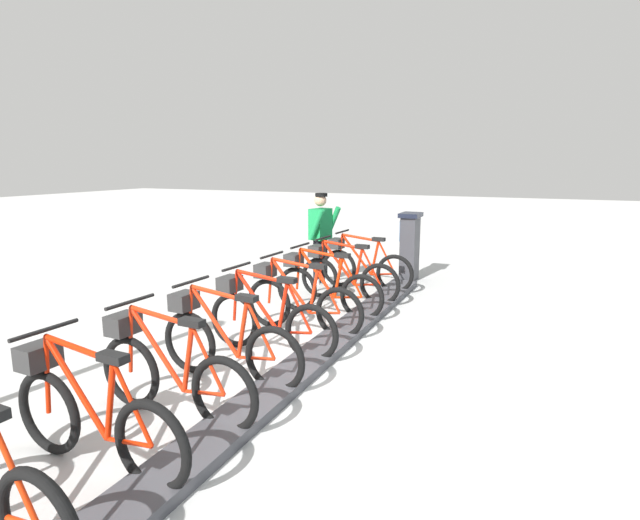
# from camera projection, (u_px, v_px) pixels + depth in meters

# --- Properties ---
(ground_plane) EXTENTS (60.00, 60.00, 0.00)m
(ground_plane) POSITION_uv_depth(u_px,v_px,m) (306.00, 368.00, 5.57)
(ground_plane) COLOR beige
(dock_rail_base) EXTENTS (0.44, 8.40, 0.10)m
(dock_rail_base) POSITION_uv_depth(u_px,v_px,m) (306.00, 364.00, 5.56)
(dock_rail_base) COLOR #47474C
(dock_rail_base) RESTS_ON ground
(payment_kiosk) EXTENTS (0.36, 0.52, 1.28)m
(payment_kiosk) POSITION_uv_depth(u_px,v_px,m) (410.00, 245.00, 9.64)
(payment_kiosk) COLOR #38383D
(payment_kiosk) RESTS_ON ground
(bike_docked_0) EXTENTS (1.72, 0.54, 1.02)m
(bike_docked_0) POSITION_uv_depth(u_px,v_px,m) (362.00, 265.00, 8.97)
(bike_docked_0) COLOR black
(bike_docked_0) RESTS_ON ground
(bike_docked_1) EXTENTS (1.72, 0.54, 1.02)m
(bike_docked_1) POSITION_uv_depth(u_px,v_px,m) (345.00, 275.00, 8.21)
(bike_docked_1) COLOR black
(bike_docked_1) RESTS_ON ground
(bike_docked_2) EXTENTS (1.72, 0.54, 1.02)m
(bike_docked_2) POSITION_uv_depth(u_px,v_px,m) (324.00, 286.00, 7.46)
(bike_docked_2) COLOR black
(bike_docked_2) RESTS_ON ground
(bike_docked_3) EXTENTS (1.72, 0.54, 1.02)m
(bike_docked_3) POSITION_uv_depth(u_px,v_px,m) (298.00, 300.00, 6.70)
(bike_docked_3) COLOR black
(bike_docked_3) RESTS_ON ground
(bike_docked_4) EXTENTS (1.72, 0.54, 1.02)m
(bike_docked_4) POSITION_uv_depth(u_px,v_px,m) (266.00, 318.00, 5.94)
(bike_docked_4) COLOR black
(bike_docked_4) RESTS_ON ground
(bike_docked_5) EXTENTS (1.72, 0.54, 1.02)m
(bike_docked_5) POSITION_uv_depth(u_px,v_px,m) (224.00, 340.00, 5.18)
(bike_docked_5) COLOR black
(bike_docked_5) RESTS_ON ground
(bike_docked_6) EXTENTS (1.72, 0.54, 1.02)m
(bike_docked_6) POSITION_uv_depth(u_px,v_px,m) (168.00, 371.00, 4.43)
(bike_docked_6) COLOR black
(bike_docked_6) RESTS_ON ground
(bike_docked_7) EXTENTS (1.72, 0.54, 1.02)m
(bike_docked_7) POSITION_uv_depth(u_px,v_px,m) (89.00, 414.00, 3.67)
(bike_docked_7) COLOR black
(bike_docked_7) RESTS_ON ground
(worker_near_rack) EXTENTS (0.54, 0.67, 1.66)m
(worker_near_rack) POSITION_uv_depth(u_px,v_px,m) (321.00, 234.00, 9.36)
(worker_near_rack) COLOR white
(worker_near_rack) RESTS_ON ground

